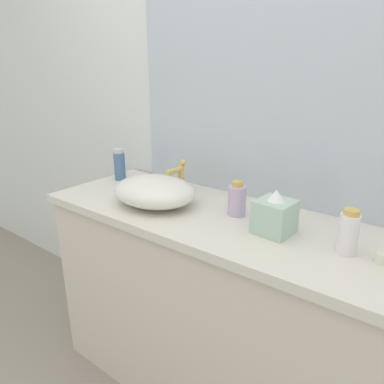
# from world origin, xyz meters

# --- Properties ---
(bathroom_wall_rear) EXTENTS (6.00, 0.06, 2.60)m
(bathroom_wall_rear) POSITION_xyz_m (0.00, 0.73, 1.30)
(bathroom_wall_rear) COLOR silver
(bathroom_wall_rear) RESTS_ON ground
(vanity_counter) EXTENTS (1.67, 0.56, 0.91)m
(vanity_counter) POSITION_xyz_m (0.03, 0.41, 0.46)
(vanity_counter) COLOR beige
(vanity_counter) RESTS_ON ground
(wall_mirror_panel) EXTENTS (1.35, 0.01, 1.02)m
(wall_mirror_panel) POSITION_xyz_m (0.03, 0.69, 1.42)
(wall_mirror_panel) COLOR #B2BCC6
(wall_mirror_panel) RESTS_ON vanity_counter
(sink_basin) EXTENTS (0.38, 0.31, 0.12)m
(sink_basin) POSITION_xyz_m (-0.31, 0.35, 0.97)
(sink_basin) COLOR silver
(sink_basin) RESTS_ON vanity_counter
(faucet) EXTENTS (0.03, 0.13, 0.16)m
(faucet) POSITION_xyz_m (-0.31, 0.52, 1.00)
(faucet) COLOR gold
(faucet) RESTS_ON vanity_counter
(lotion_bottle) EXTENTS (0.07, 0.07, 0.14)m
(lotion_bottle) POSITION_xyz_m (0.03, 0.46, 0.98)
(lotion_bottle) COLOR #C1A9CB
(lotion_bottle) RESTS_ON vanity_counter
(perfume_bottle) EXTENTS (0.06, 0.06, 0.15)m
(perfume_bottle) POSITION_xyz_m (0.47, 0.40, 0.98)
(perfume_bottle) COLOR white
(perfume_bottle) RESTS_ON vanity_counter
(spray_can) EXTENTS (0.06, 0.06, 0.17)m
(spray_can) POSITION_xyz_m (-0.71, 0.51, 0.99)
(spray_can) COLOR #4A6B9A
(spray_can) RESTS_ON vanity_counter
(tissue_box) EXTENTS (0.14, 0.14, 0.16)m
(tissue_box) POSITION_xyz_m (0.22, 0.39, 0.98)
(tissue_box) COLOR #A9C8B0
(tissue_box) RESTS_ON vanity_counter
(candle_jar) EXTENTS (0.05, 0.05, 0.03)m
(candle_jar) POSITION_xyz_m (0.58, 0.40, 0.93)
(candle_jar) COLOR silver
(candle_jar) RESTS_ON vanity_counter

